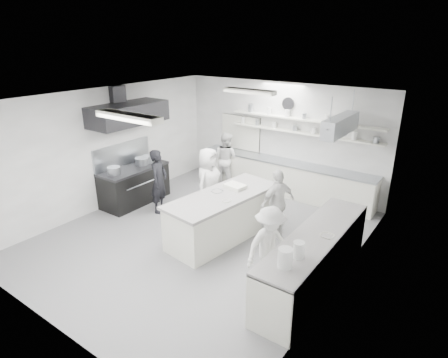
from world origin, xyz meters
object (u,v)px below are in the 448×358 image
Objects in this scene: back_counter at (283,177)px; prep_island at (223,217)px; right_counter at (314,260)px; cook_stove at (159,181)px; cook_back at (226,159)px; stove at (135,186)px.

prep_island is at bearing -88.41° from back_counter.
right_counter is at bearing -3.04° from prep_island.
right_counter is 1.28× the size of prep_island.
prep_island reaches higher than back_counter.
prep_island is (-2.27, 0.43, 0.01)m from right_counter.
right_counter is (2.35, -3.40, 0.01)m from back_counter.
cook_back is (0.27, 2.46, -0.01)m from cook_stove.
back_counter is 1.52× the size of right_counter.
cook_stove is at bearing -1.54° from stove.
cook_back reaches higher than stove.
right_counter reaches higher than stove.
right_counter is 4.36m from cook_stove.
back_counter is 3.45m from cook_stove.
stove is at bearing -175.75° from prep_island.
cook_back is at bearing 143.07° from right_counter.
prep_island is 3.17m from cook_back.
cook_stove is 2.48m from cook_back.
right_counter is at bearing -116.39° from cook_stove.
prep_island is at bearing -112.97° from cook_stove.
stove is 5.28m from right_counter.
back_counter is 3.19× the size of cook_back.
back_counter is 3.14× the size of cook_stove.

